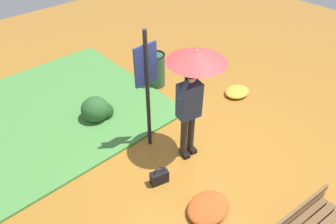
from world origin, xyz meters
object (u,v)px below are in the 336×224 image
object	(u,v)px
info_sign_post	(147,79)
handbag	(159,177)
person_with_umbrella	(193,79)
trash_bin	(156,70)

from	to	relation	value
info_sign_post	handbag	distance (m)	1.64
person_with_umbrella	handbag	distance (m)	1.71
handbag	trash_bin	size ratio (longest dim) A/B	0.44
person_with_umbrella	handbag	xyz separation A→B (m)	(-0.92, -0.21, -1.42)
info_sign_post	handbag	size ratio (longest dim) A/B	6.22
person_with_umbrella	handbag	bearing A→B (deg)	-167.30
person_with_umbrella	trash_bin	xyz separation A→B (m)	(0.98, 2.08, -1.13)
trash_bin	info_sign_post	bearing A→B (deg)	-134.41
person_with_umbrella	handbag	size ratio (longest dim) A/B	5.53
info_sign_post	handbag	xyz separation A→B (m)	(-0.48, -0.84, -1.32)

